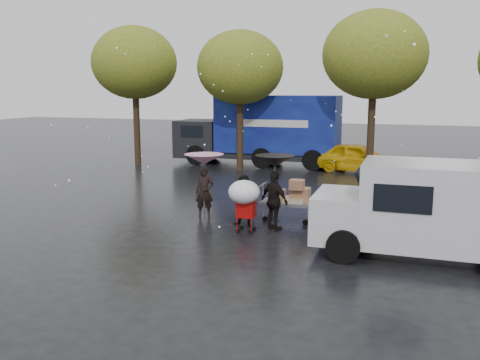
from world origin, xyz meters
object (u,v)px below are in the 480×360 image
(shopping_cart, at_px, (244,195))
(vendor_cart, at_px, (290,197))
(person_black, at_px, (274,201))
(yellow_taxi, at_px, (358,158))
(white_van, at_px, (431,209))
(person_pink, at_px, (205,192))
(blue_truck, at_px, (262,130))

(shopping_cart, bearing_deg, vendor_cart, 62.72)
(person_black, bearing_deg, vendor_cart, -69.10)
(person_black, bearing_deg, shopping_cart, 73.79)
(yellow_taxi, bearing_deg, shopping_cart, -175.48)
(shopping_cart, relative_size, white_van, 0.30)
(person_pink, bearing_deg, blue_truck, 75.40)
(vendor_cart, relative_size, white_van, 0.31)
(person_black, distance_m, blue_truck, 12.27)
(shopping_cart, bearing_deg, blue_truck, 103.88)
(vendor_cart, distance_m, blue_truck, 11.33)
(person_pink, bearing_deg, person_black, -39.80)
(person_pink, distance_m, yellow_taxi, 10.51)
(blue_truck, height_order, yellow_taxi, blue_truck)
(vendor_cart, distance_m, shopping_cart, 1.92)
(person_pink, distance_m, white_van, 6.64)
(white_van, height_order, yellow_taxi, white_van)
(shopping_cart, distance_m, white_van, 4.65)
(blue_truck, bearing_deg, vendor_cart, -69.79)
(shopping_cart, height_order, white_van, white_van)
(vendor_cart, height_order, blue_truck, blue_truck)
(person_black, xyz_separation_m, yellow_taxi, (1.20, 10.67, -0.13))
(person_black, relative_size, yellow_taxi, 0.41)
(vendor_cart, bearing_deg, white_van, -30.48)
(white_van, xyz_separation_m, blue_truck, (-7.65, 12.79, 0.60))
(vendor_cart, distance_m, yellow_taxi, 9.65)
(white_van, bearing_deg, blue_truck, 120.87)
(person_pink, height_order, white_van, white_van)
(person_black, height_order, yellow_taxi, person_black)
(person_black, xyz_separation_m, white_van, (3.95, -1.13, 0.34))
(blue_truck, relative_size, yellow_taxi, 2.05)
(person_black, height_order, white_van, white_van)
(person_pink, relative_size, white_van, 0.31)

